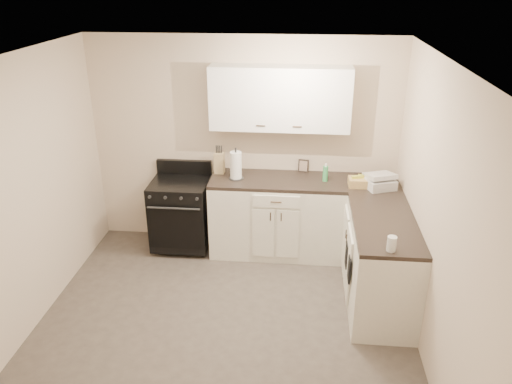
# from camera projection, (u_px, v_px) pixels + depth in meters

# --- Properties ---
(floor) EXTENTS (3.60, 3.60, 0.00)m
(floor) POSITION_uv_depth(u_px,v_px,m) (223.00, 328.00, 4.76)
(floor) COLOR #473F38
(floor) RESTS_ON ground
(ceiling) EXTENTS (3.60, 3.60, 0.00)m
(ceiling) POSITION_uv_depth(u_px,v_px,m) (214.00, 62.00, 3.74)
(ceiling) COLOR white
(ceiling) RESTS_ON wall_back
(wall_back) EXTENTS (3.60, 0.00, 3.60)m
(wall_back) POSITION_uv_depth(u_px,v_px,m) (244.00, 144.00, 5.89)
(wall_back) COLOR beige
(wall_back) RESTS_ON ground
(wall_right) EXTENTS (0.00, 3.60, 3.60)m
(wall_right) POSITION_uv_depth(u_px,v_px,m) (436.00, 220.00, 4.10)
(wall_right) COLOR beige
(wall_right) RESTS_ON ground
(wall_left) EXTENTS (0.00, 3.60, 3.60)m
(wall_left) POSITION_uv_depth(u_px,v_px,m) (18.00, 202.00, 4.41)
(wall_left) COLOR beige
(wall_left) RESTS_ON ground
(wall_front) EXTENTS (3.60, 0.00, 3.60)m
(wall_front) POSITION_uv_depth(u_px,v_px,m) (164.00, 361.00, 2.61)
(wall_front) COLOR beige
(wall_front) RESTS_ON ground
(base_cabinets_back) EXTENTS (1.55, 0.60, 0.90)m
(base_cabinets_back) POSITION_uv_depth(u_px,v_px,m) (277.00, 217.00, 5.90)
(base_cabinets_back) COLOR silver
(base_cabinets_back) RESTS_ON floor
(base_cabinets_right) EXTENTS (0.60, 1.90, 0.90)m
(base_cabinets_right) POSITION_uv_depth(u_px,v_px,m) (376.00, 250.00, 5.22)
(base_cabinets_right) COLOR silver
(base_cabinets_right) RESTS_ON floor
(countertop_back) EXTENTS (1.55, 0.60, 0.04)m
(countertop_back) POSITION_uv_depth(u_px,v_px,m) (278.00, 181.00, 5.71)
(countertop_back) COLOR black
(countertop_back) RESTS_ON base_cabinets_back
(countertop_right) EXTENTS (0.60, 1.90, 0.04)m
(countertop_right) POSITION_uv_depth(u_px,v_px,m) (381.00, 209.00, 5.03)
(countertop_right) COLOR black
(countertop_right) RESTS_ON base_cabinets_right
(upper_cabinets) EXTENTS (1.55, 0.30, 0.70)m
(upper_cabinets) POSITION_uv_depth(u_px,v_px,m) (280.00, 98.00, 5.48)
(upper_cabinets) COLOR white
(upper_cabinets) RESTS_ON wall_back
(stove) EXTENTS (0.67, 0.57, 0.81)m
(stove) POSITION_uv_depth(u_px,v_px,m) (181.00, 213.00, 5.98)
(stove) COLOR black
(stove) RESTS_ON floor
(knife_block) EXTENTS (0.12, 0.11, 0.25)m
(knife_block) POSITION_uv_depth(u_px,v_px,m) (219.00, 163.00, 5.83)
(knife_block) COLOR tan
(knife_block) RESTS_ON countertop_back
(paper_towel) EXTENTS (0.17, 0.17, 0.32)m
(paper_towel) POSITION_uv_depth(u_px,v_px,m) (236.00, 165.00, 5.66)
(paper_towel) COLOR white
(paper_towel) RESTS_ON countertop_back
(soap_bottle) EXTENTS (0.06, 0.06, 0.18)m
(soap_bottle) POSITION_uv_depth(u_px,v_px,m) (325.00, 174.00, 5.62)
(soap_bottle) COLOR #3FA45A
(soap_bottle) RESTS_ON countertop_back
(picture_frame) EXTENTS (0.12, 0.06, 0.15)m
(picture_frame) POSITION_uv_depth(u_px,v_px,m) (303.00, 166.00, 5.89)
(picture_frame) COLOR black
(picture_frame) RESTS_ON countertop_back
(wicker_basket) EXTENTS (0.28, 0.19, 0.09)m
(wicker_basket) POSITION_uv_depth(u_px,v_px,m) (361.00, 182.00, 5.50)
(wicker_basket) COLOR tan
(wicker_basket) RESTS_ON countertop_right
(countertop_grill) EXTENTS (0.37, 0.36, 0.11)m
(countertop_grill) POSITION_uv_depth(u_px,v_px,m) (379.00, 183.00, 5.46)
(countertop_grill) COLOR silver
(countertop_grill) RESTS_ON countertop_right
(glass_jar) EXTENTS (0.10, 0.10, 0.13)m
(glass_jar) POSITION_uv_depth(u_px,v_px,m) (392.00, 244.00, 4.22)
(glass_jar) COLOR silver
(glass_jar) RESTS_ON countertop_right
(oven_mitt_near) EXTENTS (0.02, 0.14, 0.25)m
(oven_mitt_near) POSITION_uv_depth(u_px,v_px,m) (349.00, 269.00, 4.75)
(oven_mitt_near) COLOR black
(oven_mitt_near) RESTS_ON base_cabinets_right
(oven_mitt_far) EXTENTS (0.02, 0.15, 0.26)m
(oven_mitt_far) POSITION_uv_depth(u_px,v_px,m) (347.00, 255.00, 5.03)
(oven_mitt_far) COLOR black
(oven_mitt_far) RESTS_ON base_cabinets_right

